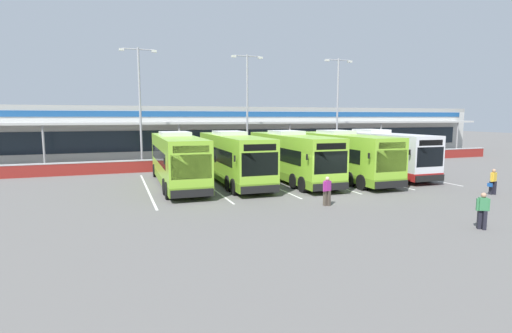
# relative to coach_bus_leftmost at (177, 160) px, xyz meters

# --- Properties ---
(ground_plane) EXTENTS (200.00, 200.00, 0.00)m
(ground_plane) POSITION_rel_coach_bus_leftmost_xyz_m (8.32, -6.77, -1.79)
(ground_plane) COLOR #605E5B
(terminal_building) EXTENTS (70.00, 13.00, 6.00)m
(terminal_building) POSITION_rel_coach_bus_leftmost_xyz_m (8.32, 20.13, 1.23)
(terminal_building) COLOR #B7B7B2
(terminal_building) RESTS_ON ground
(red_barrier_wall) EXTENTS (60.00, 0.40, 1.10)m
(red_barrier_wall) POSITION_rel_coach_bus_leftmost_xyz_m (8.32, 7.73, -1.23)
(red_barrier_wall) COLOR maroon
(red_barrier_wall) RESTS_ON ground
(coach_bus_leftmost) EXTENTS (3.02, 12.19, 3.78)m
(coach_bus_leftmost) POSITION_rel_coach_bus_leftmost_xyz_m (0.00, 0.00, 0.00)
(coach_bus_leftmost) COLOR #8CC633
(coach_bus_leftmost) RESTS_ON ground
(coach_bus_left_centre) EXTENTS (3.02, 12.19, 3.78)m
(coach_bus_left_centre) POSITION_rel_coach_bus_leftmost_xyz_m (4.06, -0.15, 0.00)
(coach_bus_left_centre) COLOR #8CC633
(coach_bus_left_centre) RESTS_ON ground
(coach_bus_centre) EXTENTS (3.02, 12.19, 3.78)m
(coach_bus_centre) POSITION_rel_coach_bus_leftmost_xyz_m (8.48, -0.83, 0.00)
(coach_bus_centre) COLOR #8CC633
(coach_bus_centre) RESTS_ON ground
(coach_bus_right_centre) EXTENTS (3.02, 12.19, 3.78)m
(coach_bus_right_centre) POSITION_rel_coach_bus_leftmost_xyz_m (12.54, -1.43, 0.00)
(coach_bus_right_centre) COLOR #8CC633
(coach_bus_right_centre) RESTS_ON ground
(coach_bus_rightmost) EXTENTS (3.02, 12.19, 3.78)m
(coach_bus_rightmost) POSITION_rel_coach_bus_leftmost_xyz_m (16.75, -0.29, 0.00)
(coach_bus_rightmost) COLOR silver
(coach_bus_rightmost) RESTS_ON ground
(bay_stripe_far_west) EXTENTS (0.14, 13.00, 0.01)m
(bay_stripe_far_west) POSITION_rel_coach_bus_leftmost_xyz_m (-2.18, -0.77, -1.78)
(bay_stripe_far_west) COLOR silver
(bay_stripe_far_west) RESTS_ON ground
(bay_stripe_west) EXTENTS (0.14, 13.00, 0.01)m
(bay_stripe_west) POSITION_rel_coach_bus_leftmost_xyz_m (2.02, -0.77, -1.78)
(bay_stripe_west) COLOR silver
(bay_stripe_west) RESTS_ON ground
(bay_stripe_mid_west) EXTENTS (0.14, 13.00, 0.01)m
(bay_stripe_mid_west) POSITION_rel_coach_bus_leftmost_xyz_m (6.22, -0.77, -1.78)
(bay_stripe_mid_west) COLOR silver
(bay_stripe_mid_west) RESTS_ON ground
(bay_stripe_centre) EXTENTS (0.14, 13.00, 0.01)m
(bay_stripe_centre) POSITION_rel_coach_bus_leftmost_xyz_m (10.42, -0.77, -1.78)
(bay_stripe_centre) COLOR silver
(bay_stripe_centre) RESTS_ON ground
(bay_stripe_mid_east) EXTENTS (0.14, 13.00, 0.01)m
(bay_stripe_mid_east) POSITION_rel_coach_bus_leftmost_xyz_m (14.62, -0.77, -1.78)
(bay_stripe_mid_east) COLOR silver
(bay_stripe_mid_east) RESTS_ON ground
(bay_stripe_east) EXTENTS (0.14, 13.00, 0.01)m
(bay_stripe_east) POSITION_rel_coach_bus_leftmost_xyz_m (18.82, -0.77, -1.78)
(bay_stripe_east) COLOR silver
(bay_stripe_east) RESTS_ON ground
(pedestrian_with_handbag) EXTENTS (0.64, 0.32, 1.62)m
(pedestrian_with_handbag) POSITION_rel_coach_bus_leftmost_xyz_m (18.08, -10.12, -0.93)
(pedestrian_with_handbag) COLOR black
(pedestrian_with_handbag) RESTS_ON ground
(pedestrian_in_dark_coat) EXTENTS (0.51, 0.41, 1.62)m
(pedestrian_in_dark_coat) POSITION_rel_coach_bus_leftmost_xyz_m (10.73, -15.57, -0.91)
(pedestrian_in_dark_coat) COLOR black
(pedestrian_in_dark_coat) RESTS_ON ground
(pedestrian_child) EXTENTS (0.54, 0.29, 1.62)m
(pedestrian_child) POSITION_rel_coach_bus_leftmost_xyz_m (6.71, -9.33, -0.91)
(pedestrian_child) COLOR #4C4238
(pedestrian_child) RESTS_ON ground
(lamp_post_west) EXTENTS (3.24, 0.28, 11.00)m
(lamp_post_west) POSITION_rel_coach_bus_leftmost_xyz_m (-1.81, 9.65, 4.50)
(lamp_post_west) COLOR #9E9EA3
(lamp_post_west) RESTS_ON ground
(lamp_post_centre) EXTENTS (3.24, 0.28, 11.00)m
(lamp_post_centre) POSITION_rel_coach_bus_leftmost_xyz_m (8.64, 10.06, 4.50)
(lamp_post_centre) COLOR #9E9EA3
(lamp_post_centre) RESTS_ON ground
(lamp_post_east) EXTENTS (3.24, 0.28, 11.00)m
(lamp_post_east) POSITION_rel_coach_bus_leftmost_xyz_m (18.68, 9.33, 4.50)
(lamp_post_east) COLOR #9E9EA3
(lamp_post_east) RESTS_ON ground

